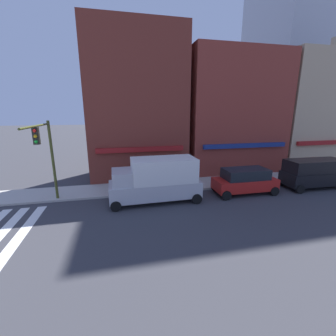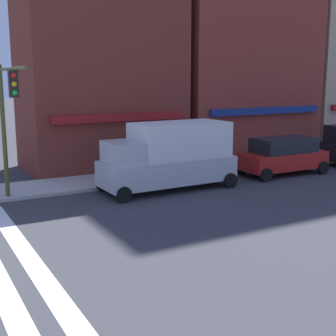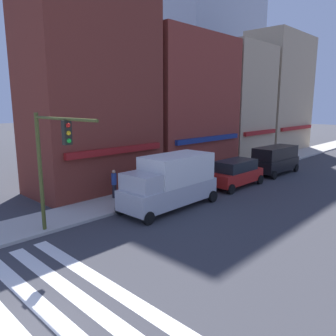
# 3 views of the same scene
# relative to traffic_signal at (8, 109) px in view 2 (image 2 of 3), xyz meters

# --- Properties ---
(storefront_row) EXTENTS (37.11, 5.30, 14.30)m
(storefront_row) POSITION_rel_traffic_signal_xyz_m (20.90, 6.26, 2.63)
(storefront_row) COLOR maroon
(storefront_row) RESTS_ON ground_plane
(traffic_signal) EXTENTS (0.32, 4.76, 5.54)m
(traffic_signal) POSITION_rel_traffic_signal_xyz_m (0.00, 0.00, 0.00)
(traffic_signal) COLOR #474C1E
(traffic_signal) RESTS_ON ground_plane
(box_truck_silver) EXTENTS (6.24, 2.42, 3.04)m
(box_truck_silver) POSITION_rel_traffic_signal_xyz_m (6.81, -0.54, -2.24)
(box_truck_silver) COLOR #B7B7BC
(box_truck_silver) RESTS_ON ground_plane
(suv_red) EXTENTS (4.71, 2.12, 1.94)m
(suv_red) POSITION_rel_traffic_signal_xyz_m (13.62, -0.54, -2.80)
(suv_red) COLOR #B21E19
(suv_red) RESTS_ON ground_plane
(pedestrian_blue_shirt) EXTENTS (0.32, 0.32, 1.77)m
(pedestrian_blue_shirt) POSITION_rel_traffic_signal_xyz_m (5.46, 3.03, -2.76)
(pedestrian_blue_shirt) COLOR #23232D
(pedestrian_blue_shirt) RESTS_ON sidewalk_left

